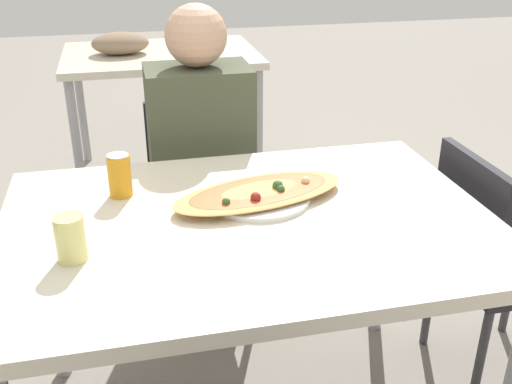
{
  "coord_description": "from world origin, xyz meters",
  "views": [
    {
      "loc": [
        -0.3,
        -1.38,
        1.51
      ],
      "look_at": [
        0.03,
        0.03,
        0.83
      ],
      "focal_mm": 42.0,
      "sensor_mm": 36.0,
      "label": 1
    }
  ],
  "objects_px": {
    "chair_side_right": "(493,256)",
    "soda_can": "(120,175)",
    "dining_table": "(249,241)",
    "person_seated": "(201,147)",
    "pizza_main": "(260,193)",
    "chair_far_seated": "(200,194)",
    "drink_glass": "(71,238)"
  },
  "relations": [
    {
      "from": "chair_side_right",
      "to": "soda_can",
      "type": "distance_m",
      "value": 1.23
    },
    {
      "from": "dining_table",
      "to": "chair_side_right",
      "type": "relative_size",
      "value": 1.56
    },
    {
      "from": "person_seated",
      "to": "pizza_main",
      "type": "xyz_separation_m",
      "value": [
        0.09,
        -0.57,
        0.07
      ]
    },
    {
      "from": "person_seated",
      "to": "soda_can",
      "type": "distance_m",
      "value": 0.55
    },
    {
      "from": "dining_table",
      "to": "person_seated",
      "type": "xyz_separation_m",
      "value": [
        -0.03,
        0.67,
        0.03
      ]
    },
    {
      "from": "dining_table",
      "to": "pizza_main",
      "type": "distance_m",
      "value": 0.15
    },
    {
      "from": "person_seated",
      "to": "chair_far_seated",
      "type": "bearing_deg",
      "value": -90.0
    },
    {
      "from": "dining_table",
      "to": "chair_side_right",
      "type": "distance_m",
      "value": 0.88
    },
    {
      "from": "drink_glass",
      "to": "pizza_main",
      "type": "bearing_deg",
      "value": 23.02
    },
    {
      "from": "chair_side_right",
      "to": "drink_glass",
      "type": "distance_m",
      "value": 1.35
    },
    {
      "from": "chair_side_right",
      "to": "person_seated",
      "type": "bearing_deg",
      "value": -123.18
    },
    {
      "from": "chair_far_seated",
      "to": "person_seated",
      "type": "bearing_deg",
      "value": 90.0
    },
    {
      "from": "pizza_main",
      "to": "soda_can",
      "type": "relative_size",
      "value": 4.4
    },
    {
      "from": "soda_can",
      "to": "drink_glass",
      "type": "relative_size",
      "value": 1.1
    },
    {
      "from": "soda_can",
      "to": "pizza_main",
      "type": "bearing_deg",
      "value": -17.02
    },
    {
      "from": "dining_table",
      "to": "soda_can",
      "type": "xyz_separation_m",
      "value": [
        -0.33,
        0.22,
        0.13
      ]
    },
    {
      "from": "chair_side_right",
      "to": "pizza_main",
      "type": "relative_size",
      "value": 1.52
    },
    {
      "from": "chair_side_right",
      "to": "dining_table",
      "type": "bearing_deg",
      "value": -83.57
    },
    {
      "from": "pizza_main",
      "to": "drink_glass",
      "type": "xyz_separation_m",
      "value": [
        -0.5,
        -0.21,
        0.04
      ]
    },
    {
      "from": "dining_table",
      "to": "chair_far_seated",
      "type": "height_order",
      "value": "chair_far_seated"
    },
    {
      "from": "pizza_main",
      "to": "drink_glass",
      "type": "bearing_deg",
      "value": -156.98
    },
    {
      "from": "dining_table",
      "to": "person_seated",
      "type": "distance_m",
      "value": 0.67
    },
    {
      "from": "pizza_main",
      "to": "chair_side_right",
      "type": "bearing_deg",
      "value": -0.52
    },
    {
      "from": "dining_table",
      "to": "chair_far_seated",
      "type": "xyz_separation_m",
      "value": [
        -0.03,
        0.78,
        -0.22
      ]
    },
    {
      "from": "chair_side_right",
      "to": "pizza_main",
      "type": "height_order",
      "value": "chair_side_right"
    },
    {
      "from": "chair_far_seated",
      "to": "pizza_main",
      "type": "distance_m",
      "value": 0.75
    },
    {
      "from": "chair_side_right",
      "to": "person_seated",
      "type": "xyz_separation_m",
      "value": [
        -0.88,
        0.58,
        0.24
      ]
    },
    {
      "from": "chair_far_seated",
      "to": "soda_can",
      "type": "height_order",
      "value": "soda_can"
    },
    {
      "from": "pizza_main",
      "to": "drink_glass",
      "type": "relative_size",
      "value": 4.85
    },
    {
      "from": "soda_can",
      "to": "dining_table",
      "type": "bearing_deg",
      "value": -33.81
    },
    {
      "from": "person_seated",
      "to": "chair_side_right",
      "type": "bearing_deg",
      "value": 146.82
    },
    {
      "from": "chair_far_seated",
      "to": "drink_glass",
      "type": "relative_size",
      "value": 7.35
    }
  ]
}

